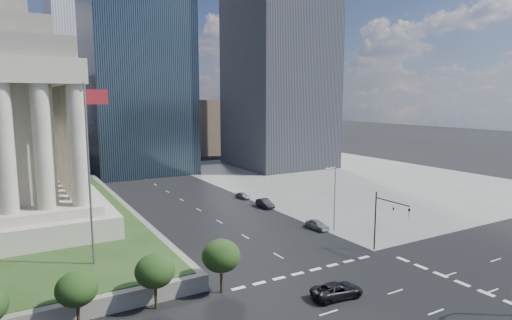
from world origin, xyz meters
TOP-DOWN VIEW (x-y plane):
  - ground at (0.00, 100.00)m, footprint 500.00×500.00m
  - sidewalk_ne at (46.00, 60.00)m, footprint 68.00×90.00m
  - flagpole at (-21.83, 24.00)m, footprint 2.52×0.24m
  - midrise_glass at (2.00, 95.00)m, footprint 26.00×26.00m
  - building_filler_ne at (32.00, 130.00)m, footprint 20.00×30.00m
  - building_filler_nw at (-30.00, 130.00)m, footprint 24.00×30.00m
  - traffic_signal_ne at (12.50, 13.70)m, footprint 0.30×5.74m
  - street_lamp_north at (13.33, 25.00)m, footprint 2.13×0.22m
  - pickup_truck at (-1.20, 7.07)m, footprint 3.12×5.76m
  - parked_sedan_near at (11.50, 26.61)m, footprint 4.38×1.93m
  - parked_sedan_mid at (11.50, 42.42)m, footprint 1.82×4.80m
  - parked_sedan_far at (11.28, 50.90)m, footprint 3.79×1.85m

SIDE VIEW (x-z plane):
  - ground at x=0.00m, z-range 0.00..0.00m
  - sidewalk_ne at x=46.00m, z-range 0.00..0.03m
  - parked_sedan_far at x=11.28m, z-range 0.00..1.25m
  - parked_sedan_near at x=11.50m, z-range 0.00..1.47m
  - pickup_truck at x=-1.20m, z-range 0.00..1.53m
  - parked_sedan_mid at x=11.50m, z-range 0.00..1.56m
  - traffic_signal_ne at x=12.50m, z-range 1.25..9.25m
  - street_lamp_north at x=13.33m, z-range 0.66..10.66m
  - building_filler_ne at x=32.00m, z-range 0.00..20.00m
  - flagpole at x=-21.83m, z-range 3.11..23.11m
  - building_filler_nw at x=-30.00m, z-range 0.00..28.00m
  - midrise_glass at x=2.00m, z-range 0.00..60.00m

